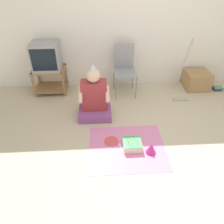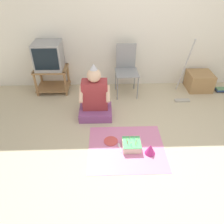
% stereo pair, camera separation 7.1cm
% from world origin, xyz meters
% --- Properties ---
extents(ground_plane, '(16.00, 16.00, 0.00)m').
position_xyz_m(ground_plane, '(0.00, 0.00, 0.00)').
color(ground_plane, beige).
extents(wall_back, '(6.40, 0.06, 2.55)m').
position_xyz_m(wall_back, '(0.00, 2.07, 1.27)').
color(wall_back, white).
rests_on(wall_back, ground_plane).
extents(tv_stand, '(0.62, 0.46, 0.48)m').
position_xyz_m(tv_stand, '(-1.69, 1.81, 0.29)').
color(tv_stand, '#997047').
rests_on(tv_stand, ground_plane).
extents(tv, '(0.50, 0.45, 0.49)m').
position_xyz_m(tv, '(-1.69, 1.81, 0.73)').
color(tv, '#99999E').
rests_on(tv, tv_stand).
extents(folding_chair, '(0.43, 0.45, 0.93)m').
position_xyz_m(folding_chair, '(-0.25, 1.72, 0.53)').
color(folding_chair, gray).
rests_on(folding_chair, ground_plane).
extents(cardboard_box_stack, '(0.47, 0.45, 0.35)m').
position_xyz_m(cardboard_box_stack, '(1.23, 1.78, 0.17)').
color(cardboard_box_stack, '#A87F51').
rests_on(cardboard_box_stack, ground_plane).
extents(dust_mop, '(0.28, 0.47, 1.16)m').
position_xyz_m(dust_mop, '(0.78, 1.44, 0.33)').
color(dust_mop, '#B2ADA3').
rests_on(dust_mop, ground_plane).
extents(book_pile, '(0.18, 0.13, 0.08)m').
position_xyz_m(book_pile, '(1.64, 1.65, 0.04)').
color(book_pile, '#333338').
rests_on(book_pile, ground_plane).
extents(person_seated, '(0.54, 0.44, 0.92)m').
position_xyz_m(person_seated, '(-0.82, 0.95, 0.32)').
color(person_seated, '#8C4C8C').
rests_on(person_seated, ground_plane).
extents(party_cloth, '(1.07, 0.94, 0.01)m').
position_xyz_m(party_cloth, '(-0.37, 0.13, 0.00)').
color(party_cloth, pink).
rests_on(party_cloth, ground_plane).
extents(birthday_cake, '(0.26, 0.26, 0.16)m').
position_xyz_m(birthday_cake, '(-0.30, 0.13, 0.06)').
color(birthday_cake, '#F4E0C6').
rests_on(birthday_cake, party_cloth).
extents(party_hat_blue, '(0.15, 0.15, 0.15)m').
position_xyz_m(party_hat_blue, '(-0.06, 0.02, 0.08)').
color(party_hat_blue, '#CC338C').
rests_on(party_hat_blue, party_cloth).
extents(paper_plate, '(0.20, 0.20, 0.01)m').
position_xyz_m(paper_plate, '(-0.59, 0.27, 0.01)').
color(paper_plate, '#D84C4C').
rests_on(paper_plate, party_cloth).
extents(plastic_spoon_near, '(0.05, 0.14, 0.01)m').
position_xyz_m(plastic_spoon_near, '(-0.47, 0.18, 0.01)').
color(plastic_spoon_near, white).
rests_on(plastic_spoon_near, party_cloth).
extents(plastic_spoon_far, '(0.05, 0.14, 0.01)m').
position_xyz_m(plastic_spoon_far, '(-0.47, 0.15, 0.01)').
color(plastic_spoon_far, white).
rests_on(plastic_spoon_far, party_cloth).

